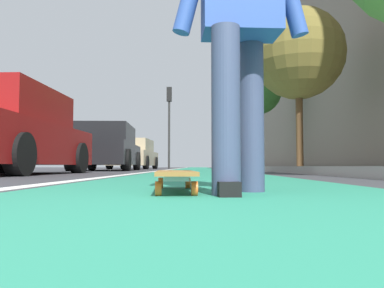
% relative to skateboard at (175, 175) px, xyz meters
% --- Properties ---
extents(ground_plane, '(80.00, 80.00, 0.00)m').
position_rel_skateboard_xyz_m(ground_plane, '(8.49, -0.18, -0.09)').
color(ground_plane, '#38383D').
extents(bike_lane_paint, '(56.00, 2.18, 0.00)m').
position_rel_skateboard_xyz_m(bike_lane_paint, '(22.49, -0.18, -0.09)').
color(bike_lane_paint, '#288466').
rests_on(bike_lane_paint, ground).
extents(lane_stripe_white, '(52.00, 0.16, 0.01)m').
position_rel_skateboard_xyz_m(lane_stripe_white, '(18.49, 1.06, -0.09)').
color(lane_stripe_white, silver).
rests_on(lane_stripe_white, ground).
extents(sidewalk_curb, '(52.00, 3.20, 0.14)m').
position_rel_skateboard_xyz_m(sidewalk_curb, '(16.49, -3.59, -0.02)').
color(sidewalk_curb, '#9E9B93').
rests_on(sidewalk_curb, ground).
extents(building_facade, '(40.00, 1.20, 13.65)m').
position_rel_skateboard_xyz_m(building_facade, '(20.49, -6.12, 6.73)').
color(building_facade, gray).
rests_on(building_facade, ground).
extents(skateboard, '(0.85, 0.26, 0.11)m').
position_rel_skateboard_xyz_m(skateboard, '(0.00, 0.00, 0.00)').
color(skateboard, orange).
rests_on(skateboard, ground).
extents(skater_person, '(0.48, 0.72, 1.64)m').
position_rel_skateboard_xyz_m(skater_person, '(-0.15, -0.35, 0.84)').
color(skater_person, '#384260').
rests_on(skater_person, ground).
extents(parked_car_near, '(4.07, 1.90, 1.47)m').
position_rel_skateboard_xyz_m(parked_car_near, '(4.45, 3.14, 0.61)').
color(parked_car_near, maroon).
rests_on(parked_car_near, ground).
extents(parked_car_mid, '(4.64, 2.02, 1.49)m').
position_rel_skateboard_xyz_m(parked_car_mid, '(10.59, 2.86, 0.63)').
color(parked_car_mid, black).
rests_on(parked_car_mid, ground).
extents(parked_car_far, '(4.48, 2.10, 1.48)m').
position_rel_skateboard_xyz_m(parked_car_far, '(17.23, 3.09, 0.62)').
color(parked_car_far, tan).
rests_on(parked_car_far, ground).
extents(traffic_light, '(0.33, 0.28, 4.58)m').
position_rel_skateboard_xyz_m(traffic_light, '(19.33, 1.46, 3.05)').
color(traffic_light, '#2D2D2D').
rests_on(traffic_light, ground).
extents(street_tree_mid, '(2.78, 2.78, 4.95)m').
position_rel_skateboard_xyz_m(street_tree_mid, '(9.46, -3.19, 3.46)').
color(street_tree_mid, brown).
rests_on(street_tree_mid, ground).
extents(street_tree_far, '(2.67, 2.67, 5.47)m').
position_rel_skateboard_xyz_m(street_tree_far, '(17.78, -3.19, 4.00)').
color(street_tree_far, brown).
rests_on(street_tree_far, ground).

